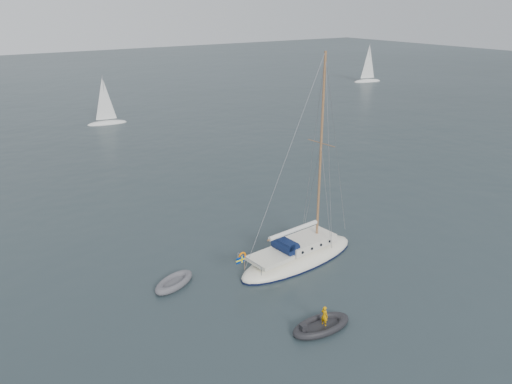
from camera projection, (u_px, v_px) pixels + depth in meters
ground at (271, 245)px, 34.24m from camera, size 300.00×300.00×0.00m
sailboat at (299, 246)px, 31.77m from camera, size 9.54×2.86×13.59m
dinghy at (174, 282)px, 29.30m from camera, size 2.95×1.33×0.42m
rib at (321, 325)px, 25.39m from camera, size 3.39×1.54×1.28m
distant_yacht_b at (368, 64)px, 101.86m from camera, size 6.17×3.29×8.18m
distant_yacht_c at (105, 102)px, 66.75m from camera, size 5.22×2.79×6.92m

